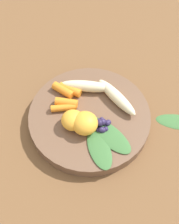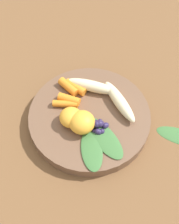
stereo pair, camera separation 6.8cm
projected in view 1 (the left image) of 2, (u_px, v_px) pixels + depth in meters
ground_plane at (90, 121)px, 0.71m from camera, size 2.40×2.40×0.00m
bowl at (90, 118)px, 0.70m from camera, size 0.27×0.27×0.03m
banana_peeled_left at (87, 86)px, 0.72m from camera, size 0.07×0.12×0.03m
banana_peeled_right at (117, 97)px, 0.70m from camera, size 0.12×0.08×0.03m
orange_segment_near at (85, 123)px, 0.65m from camera, size 0.06×0.06×0.04m
orange_segment_far at (73, 120)px, 0.66m from camera, size 0.05×0.05×0.04m
carrot_front at (70, 90)px, 0.72m from camera, size 0.05×0.05×0.02m
carrot_mid_left at (63, 90)px, 0.72m from camera, size 0.05×0.05×0.02m
carrot_mid_right at (66, 103)px, 0.70m from camera, size 0.04×0.05×0.02m
carrot_rear at (64, 108)px, 0.69m from camera, size 0.02×0.06×0.02m
blueberry_pile at (102, 124)px, 0.67m from camera, size 0.04×0.04×0.03m
kale_leaf_left at (102, 148)px, 0.64m from camera, size 0.10×0.05×0.01m
kale_leaf_right at (109, 135)px, 0.66m from camera, size 0.13×0.10×0.01m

